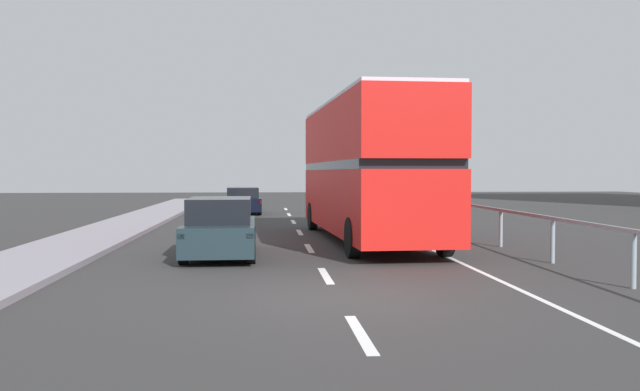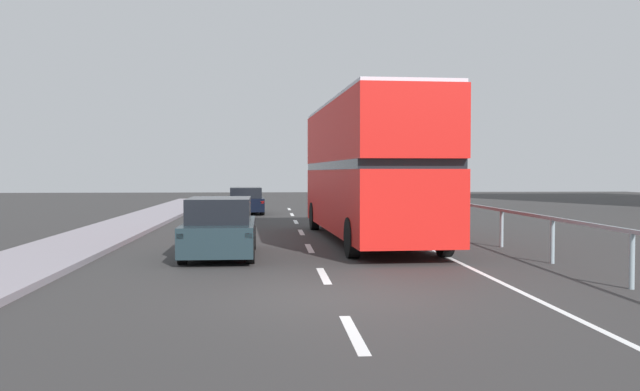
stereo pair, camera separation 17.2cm
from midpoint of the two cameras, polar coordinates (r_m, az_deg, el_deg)
The scene contains 6 objects.
ground_plane at distance 11.92m, azimuth 1.03°, elevation -8.52°, with size 74.37×120.00×0.10m, color #302F2F.
lane_paint_markings at distance 20.43m, azimuth 4.58°, elevation -3.99°, with size 3.46×46.00×0.01m.
bridge_side_railing at distance 21.73m, azimuth 12.99°, elevation -1.36°, with size 0.10×42.00×1.08m.
double_decker_bus_red at distance 21.11m, azimuth 3.67°, elevation 2.39°, with size 3.08×11.43×4.24m.
hatchback_car_near at distance 17.40m, azimuth -8.53°, elevation -2.73°, with size 1.79×4.34×1.48m.
sedan_car_ahead at distance 35.25m, azimuth -6.57°, elevation -0.44°, with size 1.98×4.40×1.33m.
Camera 1 is at (-1.26, -11.66, 2.12)m, focal length 38.68 mm.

